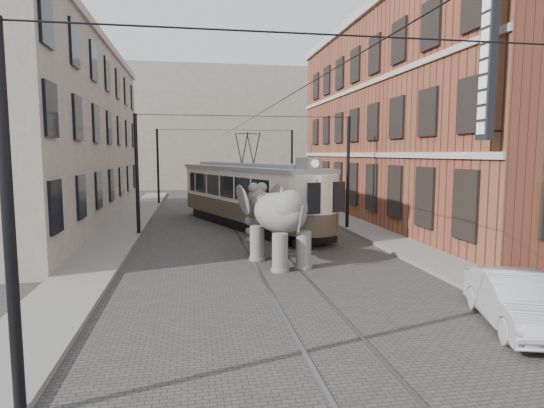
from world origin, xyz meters
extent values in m
plane|color=#3F3D3A|center=(0.00, 0.00, 0.00)|extent=(120.00, 120.00, 0.00)
cube|color=slate|center=(6.00, 0.00, 0.07)|extent=(2.00, 60.00, 0.15)
cube|color=slate|center=(-6.50, 0.00, 0.07)|extent=(2.00, 60.00, 0.15)
cube|color=brown|center=(11.00, 9.00, 6.00)|extent=(8.00, 26.00, 12.00)
cube|color=gray|center=(-11.00, 10.00, 5.00)|extent=(7.00, 24.00, 10.00)
cube|color=gray|center=(0.00, 40.00, 7.00)|extent=(28.00, 10.00, 14.00)
imported|color=#A7A7AB|center=(4.52, -7.94, 0.64)|extent=(2.43, 4.10, 1.28)
camera|label=1|loc=(-2.90, -17.27, 4.07)|focal=30.32mm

